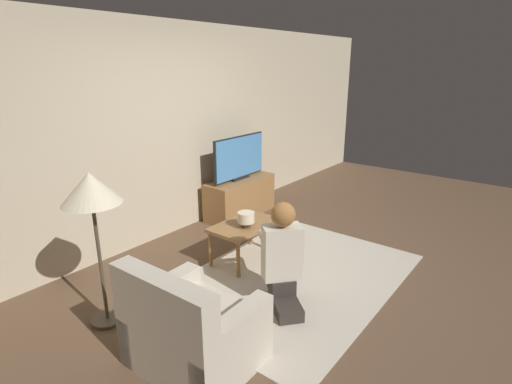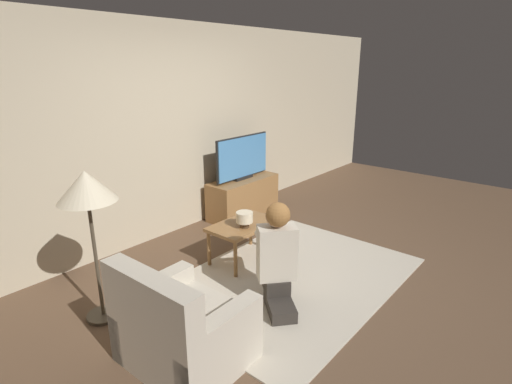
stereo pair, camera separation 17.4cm
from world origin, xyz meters
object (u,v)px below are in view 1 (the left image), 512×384
floor_lamp (91,195)px  tv (239,158)px  coffee_table (245,228)px  person_kneeling (282,253)px  armchair (192,332)px  table_lamp (246,218)px

floor_lamp → tv: bearing=15.4°
tv → coffee_table: 1.49m
coffee_table → person_kneeling: person_kneeling is taller
coffee_table → floor_lamp: (-1.57, 0.23, 0.75)m
armchair → person_kneeling: (1.04, -0.07, 0.24)m
tv → floor_lamp: floor_lamp is taller
armchair → person_kneeling: bearing=-95.2°
armchair → person_kneeling: 1.07m
coffee_table → floor_lamp: size_ratio=0.58×
coffee_table → armchair: bearing=-153.9°
tv → coffee_table: size_ratio=1.31×
armchair → table_lamp: bearing=-66.8°
floor_lamp → person_kneeling: floor_lamp is taller
coffee_table → armchair: size_ratio=0.87×
coffee_table → floor_lamp: floor_lamp is taller
armchair → table_lamp: size_ratio=4.89×
tv → floor_lamp: 2.74m
coffee_table → table_lamp: size_ratio=4.25×
tv → armchair: tv is taller
coffee_table → tv: bearing=42.3°
coffee_table → table_lamp: (-0.07, -0.08, 0.16)m
armchair → coffee_table: bearing=-65.4°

